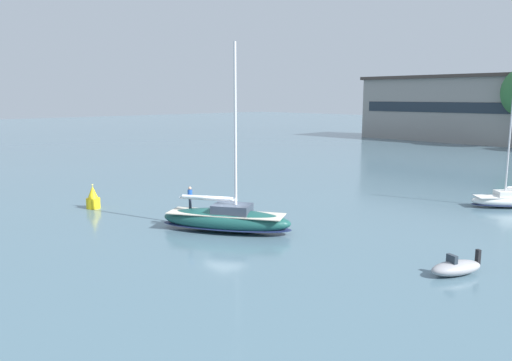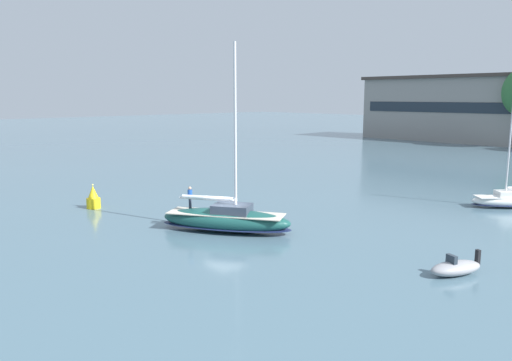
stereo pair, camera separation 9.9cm
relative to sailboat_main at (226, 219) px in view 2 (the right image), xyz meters
The scene contains 6 objects.
ground_plane 0.90m from the sailboat_main, 146.76° to the right, with size 400.00×400.00×0.00m, color slate.
waterfront_building 87.52m from the sailboat_main, 105.52° to the left, with size 36.82×14.56×13.98m.
sailboat_main is the anchor object (origin of this frame).
sailboat_moored_far_slip 25.57m from the sailboat_main, 63.92° to the left, with size 6.17×6.37×9.54m.
motor_tender 15.74m from the sailboat_main, 11.66° to the left, with size 2.38×3.45×1.23m.
channel_buoy 14.02m from the sailboat_main, 165.73° to the right, with size 1.18×1.18×2.13m.
Camera 2 is at (26.55, -22.44, 9.54)m, focal length 35.00 mm.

